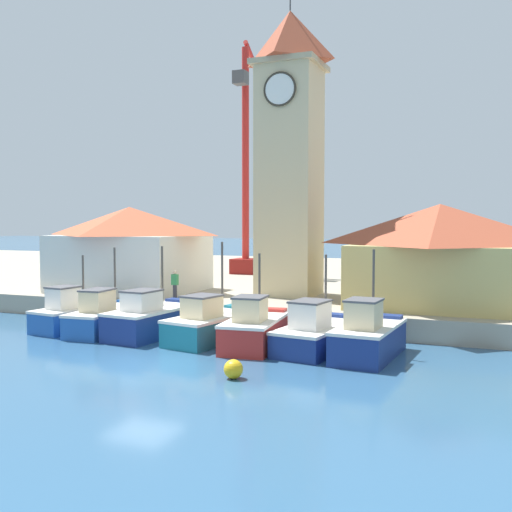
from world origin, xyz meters
TOP-DOWN VIEW (x-y plane):
  - ground_plane at (0.00, 0.00)m, footprint 300.00×300.00m
  - quay_wharf at (0.00, 27.82)m, footprint 120.00×40.00m
  - fishing_boat_far_left at (-7.14, 4.97)m, footprint 2.36×4.58m
  - fishing_boat_left_outer at (-5.22, 5.01)m, footprint 2.18×5.27m
  - fishing_boat_left_inner at (-2.71, 5.05)m, footprint 2.60×5.37m
  - fishing_boat_mid_left at (0.38, 5.01)m, footprint 2.94×5.33m
  - fishing_boat_center at (2.58, 4.52)m, footprint 2.46×4.84m
  - fishing_boat_mid_right at (5.19, 4.95)m, footprint 2.77×5.39m
  - fishing_boat_right_inner at (7.37, 4.40)m, footprint 2.26×4.73m
  - clock_tower at (0.90, 13.73)m, footprint 3.66×3.66m
  - warehouse_left at (-8.76, 12.13)m, footprint 8.49×6.77m
  - warehouse_right at (9.23, 12.43)m, footprint 8.64×7.26m
  - port_crane_near at (-6.91, 25.73)m, footprint 2.00×8.70m
  - mooring_buoy at (3.82, -0.41)m, footprint 0.65×0.65m
  - dock_worker_near_tower at (-3.87, 9.04)m, footprint 0.34×0.22m

SIDE VIEW (x-z plane):
  - ground_plane at x=0.00m, z-range 0.00..0.00m
  - mooring_buoy at x=3.82m, z-range 0.00..0.65m
  - quay_wharf at x=0.00m, z-range 0.00..1.07m
  - fishing_boat_mid_right at x=5.19m, z-range -1.24..2.65m
  - fishing_boat_left_outer at x=-5.22m, z-range -1.27..2.74m
  - fishing_boat_far_left at x=-7.14m, z-range -1.07..2.54m
  - fishing_boat_mid_left at x=0.38m, z-range -1.44..2.91m
  - fishing_boat_center at x=2.58m, z-range -1.18..2.73m
  - fishing_boat_left_inner at x=-2.71m, z-range -1.26..2.84m
  - fishing_boat_right_inner at x=7.37m, z-range -1.28..2.90m
  - dock_worker_near_tower at x=-3.87m, z-range 1.11..2.73m
  - warehouse_right at x=9.23m, z-range 1.13..6.19m
  - warehouse_left at x=-8.76m, z-range 1.13..6.20m
  - port_crane_near at x=-6.91m, z-range -1.14..17.32m
  - clock_tower at x=0.90m, z-range 0.69..18.21m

